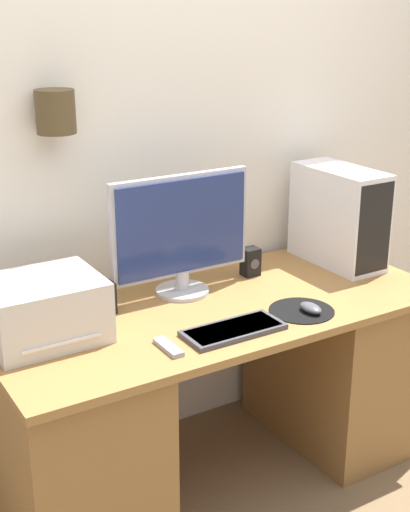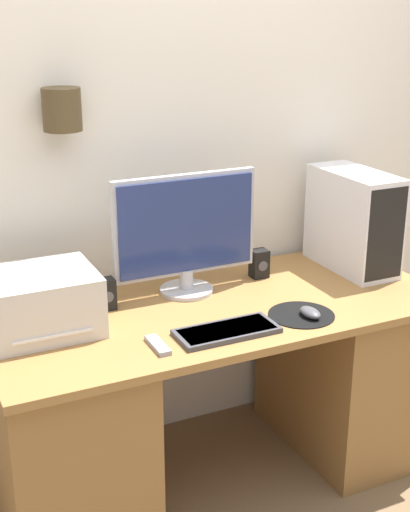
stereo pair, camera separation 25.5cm
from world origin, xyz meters
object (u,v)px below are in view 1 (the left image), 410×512
at_px(mouse, 311,308).
at_px(keyboard, 233,330).
at_px(monitor, 181,232).
at_px(printer, 44,309).
at_px(speaker_left, 105,298).
at_px(computer_tower, 339,216).
at_px(speaker_right, 250,262).
at_px(remote_control, 168,347).

bearing_deg(mouse, keyboard, 178.02).
xyz_separation_m(monitor, mouse, (0.30, -0.41, -0.23)).
distance_m(printer, speaker_left, 0.27).
bearing_deg(keyboard, computer_tower, 24.59).
bearing_deg(speaker_right, mouse, -94.35).
xyz_separation_m(keyboard, speaker_left, (-0.31, 0.37, 0.05)).
bearing_deg(speaker_right, computer_tower, -9.28).
distance_m(monitor, keyboard, 0.47).
distance_m(speaker_left, remote_control, 0.38).
bearing_deg(keyboard, remote_control, 179.10).
bearing_deg(monitor, printer, -169.65).
height_order(computer_tower, printer, computer_tower).
bearing_deg(speaker_right, remote_control, -145.87).
height_order(speaker_right, remote_control, speaker_right).
distance_m(printer, remote_control, 0.43).
bearing_deg(speaker_right, printer, -172.37).
xyz_separation_m(keyboard, computer_tower, (0.77, 0.35, 0.20)).
height_order(keyboard, remote_control, keyboard).
height_order(monitor, remote_control, monitor).
height_order(speaker_left, speaker_right, same).
bearing_deg(remote_control, speaker_left, 98.58).
bearing_deg(keyboard, speaker_left, 129.26).
distance_m(monitor, remote_control, 0.54).
bearing_deg(printer, monitor, 10.35).
bearing_deg(remote_control, monitor, 55.13).
relative_size(speaker_left, speaker_right, 1.00).
relative_size(printer, speaker_left, 3.22).
relative_size(printer, remote_control, 2.64).
relative_size(monitor, speaker_left, 4.92).
relative_size(mouse, speaker_right, 0.86).
relative_size(monitor, mouse, 5.74).
bearing_deg(mouse, speaker_left, 148.65).
xyz_separation_m(computer_tower, speaker_right, (-0.41, 0.07, -0.15)).
relative_size(computer_tower, printer, 1.15).
xyz_separation_m(monitor, computer_tower, (0.74, -0.05, -0.04)).
bearing_deg(computer_tower, printer, -177.56).
distance_m(keyboard, mouse, 0.33).
distance_m(mouse, speaker_left, 0.74).
xyz_separation_m(keyboard, mouse, (0.33, -0.01, 0.01)).
relative_size(keyboard, computer_tower, 0.82).
height_order(mouse, speaker_left, speaker_left).
bearing_deg(monitor, mouse, -53.93).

